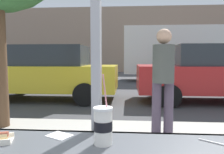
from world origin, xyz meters
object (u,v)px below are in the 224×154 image
Objects in this scene: parked_car_red at (209,73)px; box_truck at (185,52)px; soda_cup_right at (103,125)px; pedestrian at (163,76)px; parked_car_yellow at (48,72)px.

box_truck is at bearing 82.38° from parked_car_red.
soda_cup_right is 6.30m from parked_car_red.
parked_car_red is at bearing 61.07° from pedestrian.
parked_car_yellow is (-2.43, 5.76, -0.15)m from soda_cup_right.
soda_cup_right is 12.23m from box_truck.
pedestrian is (-1.92, -3.48, 0.19)m from parked_car_red.
pedestrian is at bearing -118.93° from parked_car_red.
box_truck is (3.36, 11.74, 0.62)m from soda_cup_right.
box_truck is at bearing 45.98° from parked_car_yellow.
parked_car_yellow is 4.64m from pedestrian.
box_truck is (0.80, 5.98, 0.77)m from parked_car_red.
parked_car_red reaches higher than soda_cup_right.
parked_car_red is at bearing -97.62° from box_truck.
parked_car_yellow is 4.98m from parked_car_red.
parked_car_yellow is at bearing 131.34° from pedestrian.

